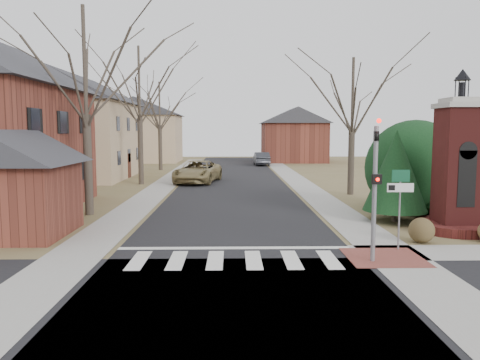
{
  "coord_description": "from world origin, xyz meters",
  "views": [
    {
      "loc": [
        -0.07,
        -13.53,
        4.06
      ],
      "look_at": [
        0.26,
        6.0,
        1.99
      ],
      "focal_mm": 35.0,
      "sensor_mm": 36.0,
      "label": 1
    }
  ],
  "objects_px": {
    "traffic_signal_pole": "(375,179)",
    "pickup_truck": "(198,172)",
    "sign_post": "(400,194)",
    "brick_gate_monument": "(458,178)",
    "distant_car": "(261,159)"
  },
  "relations": [
    {
      "from": "traffic_signal_pole",
      "to": "pickup_truck",
      "type": "relative_size",
      "value": 0.73
    },
    {
      "from": "sign_post",
      "to": "pickup_truck",
      "type": "distance_m",
      "value": 22.67
    },
    {
      "from": "traffic_signal_pole",
      "to": "pickup_truck",
      "type": "xyz_separation_m",
      "value": [
        -7.08,
        22.46,
        -1.73
      ]
    },
    {
      "from": "sign_post",
      "to": "pickup_truck",
      "type": "xyz_separation_m",
      "value": [
        -8.37,
        21.04,
        -1.09
      ]
    },
    {
      "from": "traffic_signal_pole",
      "to": "brick_gate_monument",
      "type": "bearing_deg",
      "value": 43.24
    },
    {
      "from": "traffic_signal_pole",
      "to": "brick_gate_monument",
      "type": "height_order",
      "value": "brick_gate_monument"
    },
    {
      "from": "traffic_signal_pole",
      "to": "brick_gate_monument",
      "type": "distance_m",
      "value": 6.47
    },
    {
      "from": "traffic_signal_pole",
      "to": "brick_gate_monument",
      "type": "xyz_separation_m",
      "value": [
        4.7,
        4.42,
        -0.42
      ]
    },
    {
      "from": "brick_gate_monument",
      "to": "distant_car",
      "type": "xyz_separation_m",
      "value": [
        -5.63,
        36.37,
        -1.39
      ]
    },
    {
      "from": "traffic_signal_pole",
      "to": "distant_car",
      "type": "distance_m",
      "value": 40.84
    },
    {
      "from": "brick_gate_monument",
      "to": "traffic_signal_pole",
      "type": "bearing_deg",
      "value": -136.76
    },
    {
      "from": "pickup_truck",
      "to": "traffic_signal_pole",
      "type": "bearing_deg",
      "value": -62.55
    },
    {
      "from": "distant_car",
      "to": "traffic_signal_pole",
      "type": "bearing_deg",
      "value": 88.96
    },
    {
      "from": "pickup_truck",
      "to": "distant_car",
      "type": "relative_size",
      "value": 1.32
    },
    {
      "from": "traffic_signal_pole",
      "to": "distant_car",
      "type": "bearing_deg",
      "value": 91.3
    }
  ]
}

